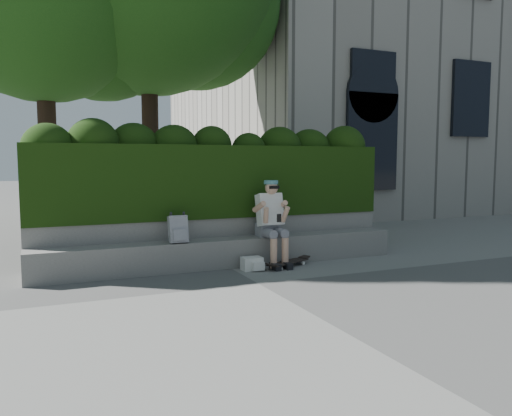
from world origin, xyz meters
name	(u,v)px	position (x,y,z in m)	size (l,w,h in m)	color
ground	(258,284)	(0.00, 0.00, 0.00)	(80.00, 80.00, 0.00)	slate
bench_ledge	(227,252)	(0.00, 1.25, 0.23)	(6.00, 0.45, 0.45)	gray
planter_wall	(217,239)	(0.00, 1.73, 0.38)	(6.00, 0.50, 0.75)	gray
hedge	(213,181)	(0.00, 1.95, 1.35)	(6.00, 1.00, 1.20)	black
building	(354,14)	(9.00, 11.00, 7.50)	(12.00, 12.00, 15.00)	gray
person	(271,219)	(0.70, 1.07, 0.75)	(0.40, 0.76, 1.38)	slate
skateboard	(288,262)	(0.88, 0.81, 0.07)	(0.84, 0.53, 0.09)	black
backpack_plaid	(178,229)	(-0.83, 1.15, 0.66)	(0.28, 0.15, 0.41)	#ABACB0
backpack_ground	(252,264)	(0.25, 0.83, 0.10)	(0.31, 0.22, 0.20)	silver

